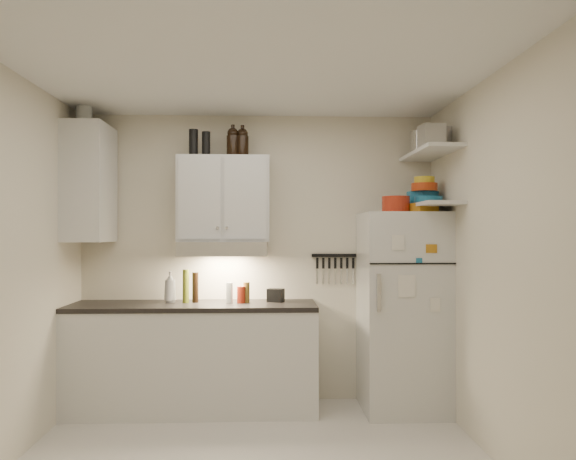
{
  "coord_description": "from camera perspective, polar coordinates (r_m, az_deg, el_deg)",
  "views": [
    {
      "loc": [
        0.08,
        -3.64,
        1.53
      ],
      "look_at": [
        0.25,
        0.9,
        1.55
      ],
      "focal_mm": 35.0,
      "sensor_mm": 36.0,
      "label": 1
    }
  ],
  "objects": [
    {
      "name": "knife_strip",
      "position": [
        5.17,
        4.75,
        -2.59
      ],
      "size": [
        0.42,
        0.02,
        0.03
      ],
      "primitive_type": "cube",
      "color": "black",
      "rests_on": "back_wall"
    },
    {
      "name": "base_cabinet",
      "position": [
        5.0,
        -9.58,
        -12.85
      ],
      "size": [
        2.1,
        0.6,
        0.88
      ],
      "primitive_type": "cube",
      "color": "silver",
      "rests_on": "floor"
    },
    {
      "name": "growler_a",
      "position": [
        5.01,
        -5.63,
        8.92
      ],
      "size": [
        0.13,
        0.13,
        0.26
      ],
      "primitive_type": null,
      "rotation": [
        0.0,
        0.0,
        0.18
      ],
      "color": "black",
      "rests_on": "upper_cabinet"
    },
    {
      "name": "fridge",
      "position": [
        4.99,
        11.56,
        -8.09
      ],
      "size": [
        0.7,
        0.68,
        1.7
      ],
      "primitive_type": "cube",
      "color": "silver",
      "rests_on": "floor"
    },
    {
      "name": "pepper_mill",
      "position": [
        4.91,
        -4.24,
        -6.35
      ],
      "size": [
        0.07,
        0.07,
        0.18
      ],
      "primitive_type": "cylinder",
      "rotation": [
        0.0,
        0.0,
        -0.38
      ],
      "color": "brown",
      "rests_on": "countertop"
    },
    {
      "name": "side_cabinet",
      "position": [
        5.09,
        -19.53,
        4.5
      ],
      "size": [
        0.33,
        0.55,
        1.0
      ],
      "primitive_type": "cube",
      "color": "silver",
      "rests_on": "left_wall"
    },
    {
      "name": "stock_pot",
      "position": [
        5.16,
        13.92,
        8.55
      ],
      "size": [
        0.38,
        0.38,
        0.21
      ],
      "primitive_type": "cylinder",
      "rotation": [
        0.0,
        0.0,
        0.37
      ],
      "color": "silver",
      "rests_on": "shelf_hi"
    },
    {
      "name": "shelf_hi",
      "position": [
        4.91,
        14.21,
        7.6
      ],
      "size": [
        0.3,
        0.95,
        0.03
      ],
      "primitive_type": "cube",
      "color": "silver",
      "rests_on": "right_wall"
    },
    {
      "name": "spice_jar",
      "position": [
        4.89,
        11.76,
        2.34
      ],
      "size": [
        0.08,
        0.08,
        0.1
      ],
      "primitive_type": "cylinder",
      "rotation": [
        0.0,
        0.0,
        0.41
      ],
      "color": "silver",
      "rests_on": "fridge"
    },
    {
      "name": "soap_bottle",
      "position": [
        5.03,
        -11.89,
        -5.49
      ],
      "size": [
        0.14,
        0.14,
        0.3
      ],
      "primitive_type": "imported",
      "rotation": [
        0.0,
        0.0,
        0.28
      ],
      "color": "silver",
      "rests_on": "countertop"
    },
    {
      "name": "side_jar",
      "position": [
        5.16,
        -20.0,
        11.05
      ],
      "size": [
        0.17,
        0.17,
        0.18
      ],
      "primitive_type": "cylinder",
      "rotation": [
        0.0,
        0.0,
        -0.34
      ],
      "color": "silver",
      "rests_on": "side_cabinet"
    },
    {
      "name": "upper_cabinet",
      "position": [
        5.0,
        -6.51,
        3.13
      ],
      "size": [
        0.8,
        0.33,
        0.75
      ],
      "primitive_type": "cube",
      "color": "silver",
      "rests_on": "back_wall"
    },
    {
      "name": "clear_bottle",
      "position": [
        4.89,
        -5.97,
        -6.37
      ],
      "size": [
        0.07,
        0.07,
        0.18
      ],
      "primitive_type": "cylinder",
      "rotation": [
        0.0,
        0.0,
        -0.16
      ],
      "color": "silver",
      "rests_on": "countertop"
    },
    {
      "name": "shelf_lo",
      "position": [
        4.87,
        14.22,
        2.46
      ],
      "size": [
        0.3,
        0.95,
        0.03
      ],
      "primitive_type": "cube",
      "color": "silver",
      "rests_on": "right_wall"
    },
    {
      "name": "book_stack",
      "position": [
        4.8,
        13.49,
        2.22
      ],
      "size": [
        0.23,
        0.26,
        0.07
      ],
      "primitive_type": "cube",
      "rotation": [
        0.0,
        0.0,
        0.28
      ],
      "color": "#AF6F15",
      "rests_on": "fridge"
    },
    {
      "name": "countertop",
      "position": [
        4.92,
        -9.57,
        -7.61
      ],
      "size": [
        2.1,
        0.62,
        0.04
      ],
      "primitive_type": "cube",
      "color": "black",
      "rests_on": "base_cabinet"
    },
    {
      "name": "caddy",
      "position": [
        4.96,
        -1.26,
        -6.65
      ],
      "size": [
        0.16,
        0.14,
        0.12
      ],
      "primitive_type": "cube",
      "rotation": [
        0.0,
        0.0,
        -0.39
      ],
      "color": "black",
      "rests_on": "countertop"
    },
    {
      "name": "growler_b",
      "position": [
        5.01,
        -4.64,
        8.9
      ],
      "size": [
        0.13,
        0.13,
        0.25
      ],
      "primitive_type": null,
      "rotation": [
        0.0,
        0.0,
        -0.3
      ],
      "color": "black",
      "rests_on": "upper_cabinet"
    },
    {
      "name": "bowl_teal",
      "position": [
        5.05,
        13.52,
        3.16
      ],
      "size": [
        0.28,
        0.28,
        0.11
      ],
      "primitive_type": "cylinder",
      "color": "#186189",
      "rests_on": "shelf_lo"
    },
    {
      "name": "thermos_a",
      "position": [
        5.0,
        -8.32,
        8.66
      ],
      "size": [
        0.08,
        0.08,
        0.21
      ],
      "primitive_type": "cylinder",
      "rotation": [
        0.0,
        0.0,
        -0.14
      ],
      "color": "black",
      "rests_on": "upper_cabinet"
    },
    {
      "name": "tin_a",
      "position": [
        4.89,
        14.88,
        8.93
      ],
      "size": [
        0.2,
        0.18,
        0.19
      ],
      "primitive_type": "cube",
      "rotation": [
        0.0,
        0.0,
        0.06
      ],
      "color": "#AAAAAD",
      "rests_on": "shelf_hi"
    },
    {
      "name": "range_hood",
      "position": [
        4.92,
        -6.58,
        -1.88
      ],
      "size": [
        0.76,
        0.46,
        0.12
      ],
      "primitive_type": "cube",
      "color": "silver",
      "rests_on": "back_wall"
    },
    {
      "name": "ceiling",
      "position": [
        3.8,
        -3.39,
        16.29
      ],
      "size": [
        3.2,
        3.0,
        0.02
      ],
      "primitive_type": "cube",
      "color": "white",
      "rests_on": "ground"
    },
    {
      "name": "red_jar",
      "position": [
        4.89,
        -4.79,
        -6.57
      ],
      "size": [
        0.07,
        0.07,
        0.14
      ],
      "primitive_type": "cylinder",
      "rotation": [
        0.0,
        0.0,
        -0.03
      ],
      "color": "#A12612",
      "rests_on": "countertop"
    },
    {
      "name": "plates",
      "position": [
        4.88,
        14.07,
        2.97
      ],
      "size": [
        0.3,
        0.3,
        0.06
      ],
      "primitive_type": "cylinder",
      "rotation": [
        0.0,
        0.0,
        0.4
      ],
      "color": "#186189",
      "rests_on": "shelf_lo"
    },
    {
      "name": "vinegar_bottle",
      "position": [
        4.98,
        -9.39,
        -5.77
      ],
      "size": [
        0.06,
        0.06,
        0.26
      ],
      "primitive_type": "cylinder",
      "rotation": [
        0.0,
        0.0,
        -0.15
      ],
      "color": "black",
      "rests_on": "countertop"
    },
    {
      "name": "left_wall",
      "position": [
        4.02,
        -27.07,
        -3.49
      ],
      "size": [
        0.02,
        3.0,
        2.6
      ],
      "primitive_type": "cube",
      "color": "beige",
      "rests_on": "ground"
    },
    {
      "name": "back_wall",
      "position": [
        5.15,
        -3.04,
        -2.82
      ],
      "size": [
        3.2,
        0.02,
        2.6
      ],
      "primitive_type": "cube",
      "color": "beige",
      "rests_on": "ground"
    },
    {
      "name": "right_wall",
      "position": [
        3.95,
        20.67,
        -3.56
      ],
      "size": [
        0.02,
        3.0,
        2.6
      ],
      "primitive_type": "cube",
      "color": "beige",
      "rests_on": "ground"
    },
    {
      "name": "bowl_orange",
      "position": [
        4.96,
        13.69,
        4.25
      ],
      "size": [
        0.22,
        0.22,
        0.07
      ],
      "primitive_type": "cylinder",
      "color": "#BD3811",
      "rests_on": "bowl_teal"
    },
    {
      "name": "thermos_b",
      "position": [
        5.01,
        -9.58,
        8.75
      ],
      "size": [
        0.1,
        0.1,
        0.23
      ],
      "primitive_type": "cylinder",
      "rotation": [
        0.0,
        0.0,
        0.39
      ],
      "color": "black",
      "rests_on": "upper_cabinet"
    },
    {
      "name": "oil_bottle",
      "position": [
        4.96,
        -10.35,
        -5.63
      ],
      "size": [
        0.06,
        0.06,
        0.29
      ],
      "primitive_type": "cylinder",
      "rotation": [
        0.0,
        0.0,
        0.12
      ],
      "color": "#626E1B",
      "rests_on": "countertop"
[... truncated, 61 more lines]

